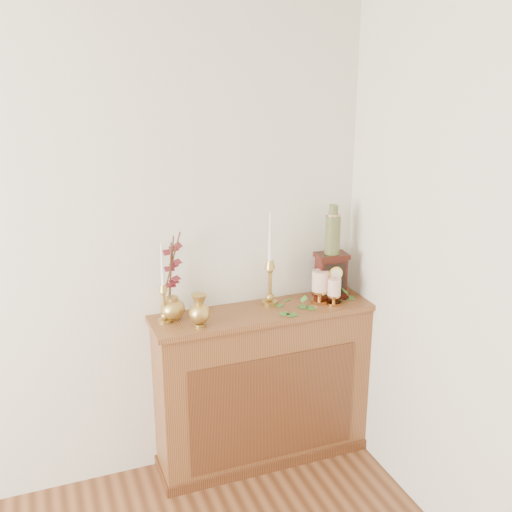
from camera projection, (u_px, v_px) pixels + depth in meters
name	position (u px, v px, depth m)	size (l,w,h in m)	color
console_shelf	(264.00, 390.00, 3.39)	(1.24, 0.34, 0.93)	brown
candlestick_left	(164.00, 297.00, 3.04)	(0.07, 0.07, 0.43)	tan
candlestick_center	(270.00, 275.00, 3.26)	(0.09, 0.09, 0.53)	tan
bud_vase	(199.00, 311.00, 3.01)	(0.11, 0.11, 0.18)	tan
ginger_jar	(173.00, 279.00, 3.08)	(0.20, 0.21, 0.48)	tan
pillar_candle_left	(320.00, 285.00, 3.32)	(0.10, 0.10, 0.20)	#B87E40
pillar_candle_right	(334.00, 290.00, 3.29)	(0.08, 0.08, 0.16)	#B87E40
ivy_garland	(318.00, 302.00, 3.31)	(0.47, 0.18, 0.09)	#356526
mantel_clock	(331.00, 276.00, 3.37)	(0.18, 0.14, 0.26)	#380E0B
ceramic_vase	(333.00, 232.00, 3.30)	(0.09, 0.09, 0.28)	#1C382C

